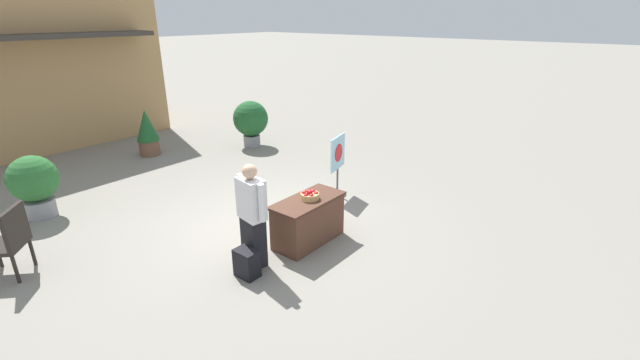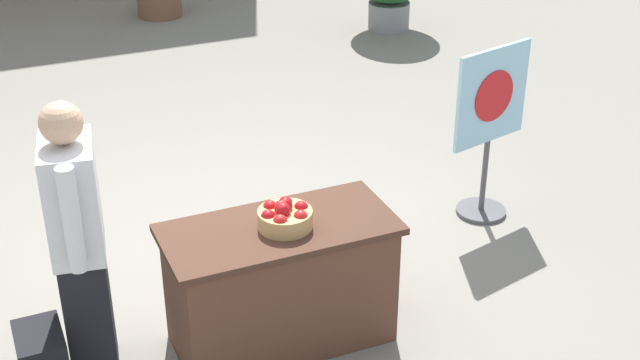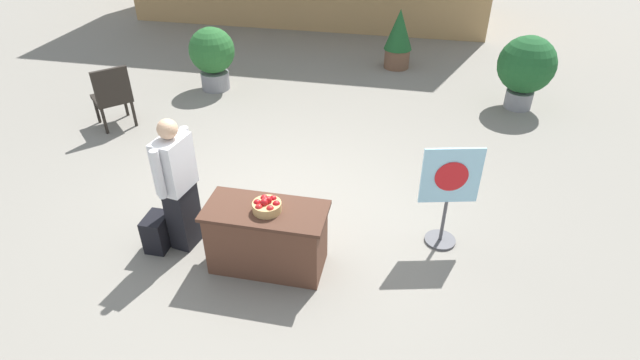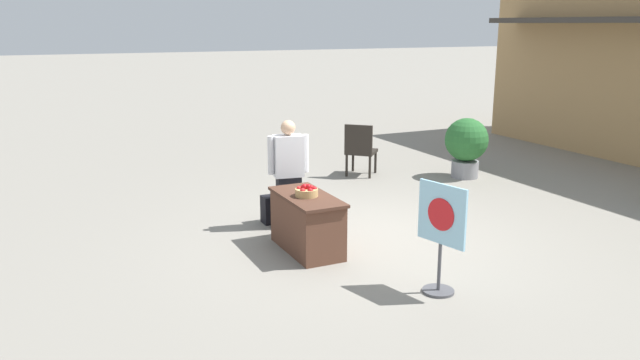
{
  "view_description": "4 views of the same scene",
  "coord_description": "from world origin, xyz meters",
  "px_view_note": "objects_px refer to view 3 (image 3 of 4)",
  "views": [
    {
      "loc": [
        -4.57,
        -5.04,
        3.53
      ],
      "look_at": [
        0.65,
        -0.84,
        0.91
      ],
      "focal_mm": 24.0,
      "sensor_mm": 36.0,
      "label": 1
    },
    {
      "loc": [
        -1.27,
        -4.86,
        3.25
      ],
      "look_at": [
        0.45,
        -0.88,
        0.94
      ],
      "focal_mm": 50.0,
      "sensor_mm": 36.0,
      "label": 2
    },
    {
      "loc": [
        1.56,
        -4.86,
        3.85
      ],
      "look_at": [
        0.58,
        -0.16,
        0.65
      ],
      "focal_mm": 28.0,
      "sensor_mm": 36.0,
      "label": 3
    },
    {
      "loc": [
        7.33,
        -4.17,
        2.94
      ],
      "look_at": [
        -0.01,
        -0.69,
        0.89
      ],
      "focal_mm": 35.0,
      "sensor_mm": 36.0,
      "label": 4
    }
  ],
  "objects_px": {
    "poster_board": "(448,192)",
    "potted_plant_far_right": "(399,38)",
    "patio_chair": "(112,94)",
    "potted_plant_far_left": "(212,54)",
    "potted_plant_near_right": "(526,67)",
    "display_table": "(267,238)",
    "apple_basket": "(267,205)",
    "person_visitor": "(178,185)",
    "backpack": "(158,232)"
  },
  "relations": [
    {
      "from": "poster_board",
      "to": "potted_plant_far_right",
      "type": "bearing_deg",
      "value": 176.11
    },
    {
      "from": "patio_chair",
      "to": "potted_plant_far_left",
      "type": "bearing_deg",
      "value": -74.6
    },
    {
      "from": "potted_plant_far_right",
      "to": "potted_plant_near_right",
      "type": "distance_m",
      "value": 2.73
    },
    {
      "from": "poster_board",
      "to": "potted_plant_near_right",
      "type": "height_order",
      "value": "potted_plant_near_right"
    },
    {
      "from": "display_table",
      "to": "poster_board",
      "type": "height_order",
      "value": "poster_board"
    },
    {
      "from": "apple_basket",
      "to": "poster_board",
      "type": "bearing_deg",
      "value": 23.68
    },
    {
      "from": "patio_chair",
      "to": "apple_basket",
      "type": "bearing_deg",
      "value": -174.51
    },
    {
      "from": "person_visitor",
      "to": "potted_plant_near_right",
      "type": "xyz_separation_m",
      "value": [
        4.2,
        4.62,
        -0.06
      ]
    },
    {
      "from": "display_table",
      "to": "person_visitor",
      "type": "xyz_separation_m",
      "value": [
        -1.04,
        0.17,
        0.43
      ]
    },
    {
      "from": "person_visitor",
      "to": "patio_chair",
      "type": "height_order",
      "value": "person_visitor"
    },
    {
      "from": "display_table",
      "to": "apple_basket",
      "type": "height_order",
      "value": "apple_basket"
    },
    {
      "from": "patio_chair",
      "to": "potted_plant_near_right",
      "type": "xyz_separation_m",
      "value": [
        6.54,
        2.13,
        0.17
      ]
    },
    {
      "from": "display_table",
      "to": "potted_plant_near_right",
      "type": "height_order",
      "value": "potted_plant_near_right"
    },
    {
      "from": "display_table",
      "to": "patio_chair",
      "type": "xyz_separation_m",
      "value": [
        -3.38,
        2.66,
        0.19
      ]
    },
    {
      "from": "person_visitor",
      "to": "poster_board",
      "type": "relative_size",
      "value": 1.27
    },
    {
      "from": "potted_plant_far_left",
      "to": "apple_basket",
      "type": "bearing_deg",
      "value": -61.62
    },
    {
      "from": "potted_plant_far_right",
      "to": "apple_basket",
      "type": "bearing_deg",
      "value": -97.85
    },
    {
      "from": "apple_basket",
      "to": "potted_plant_far_left",
      "type": "relative_size",
      "value": 0.26
    },
    {
      "from": "apple_basket",
      "to": "backpack",
      "type": "xyz_separation_m",
      "value": [
        -1.35,
        0.05,
        -0.62
      ]
    },
    {
      "from": "potted_plant_far_left",
      "to": "person_visitor",
      "type": "bearing_deg",
      "value": -72.42
    },
    {
      "from": "potted_plant_far_right",
      "to": "potted_plant_far_left",
      "type": "bearing_deg",
      "value": -151.04
    },
    {
      "from": "display_table",
      "to": "backpack",
      "type": "distance_m",
      "value": 1.33
    },
    {
      "from": "apple_basket",
      "to": "patio_chair",
      "type": "xyz_separation_m",
      "value": [
        -3.4,
        2.67,
        -0.25
      ]
    },
    {
      "from": "poster_board",
      "to": "patio_chair",
      "type": "distance_m",
      "value": 5.56
    },
    {
      "from": "display_table",
      "to": "potted_plant_far_left",
      "type": "bearing_deg",
      "value": 118.2
    },
    {
      "from": "person_visitor",
      "to": "backpack",
      "type": "relative_size",
      "value": 3.8
    },
    {
      "from": "person_visitor",
      "to": "poster_board",
      "type": "bearing_deg",
      "value": 21.35
    },
    {
      "from": "potted_plant_far_right",
      "to": "backpack",
      "type": "bearing_deg",
      "value": -109.47
    },
    {
      "from": "display_table",
      "to": "person_visitor",
      "type": "distance_m",
      "value": 1.13
    },
    {
      "from": "potted_plant_near_right",
      "to": "backpack",
      "type": "bearing_deg",
      "value": -133.31
    },
    {
      "from": "apple_basket",
      "to": "person_visitor",
      "type": "xyz_separation_m",
      "value": [
        -1.06,
        0.19,
        -0.02
      ]
    },
    {
      "from": "backpack",
      "to": "potted_plant_far_left",
      "type": "bearing_deg",
      "value": 103.68
    },
    {
      "from": "poster_board",
      "to": "backpack",
      "type": "bearing_deg",
      "value": -90.37
    },
    {
      "from": "display_table",
      "to": "potted_plant_far_left",
      "type": "distance_m",
      "value": 5.09
    },
    {
      "from": "potted_plant_far_left",
      "to": "potted_plant_far_right",
      "type": "bearing_deg",
      "value": 28.96
    },
    {
      "from": "person_visitor",
      "to": "potted_plant_near_right",
      "type": "bearing_deg",
      "value": 57.05
    },
    {
      "from": "display_table",
      "to": "poster_board",
      "type": "bearing_deg",
      "value": 22.92
    },
    {
      "from": "apple_basket",
      "to": "potted_plant_far_right",
      "type": "height_order",
      "value": "potted_plant_far_right"
    },
    {
      "from": "potted_plant_far_right",
      "to": "display_table",
      "type": "bearing_deg",
      "value": -98.12
    },
    {
      "from": "apple_basket",
      "to": "potted_plant_far_left",
      "type": "distance_m",
      "value": 5.11
    },
    {
      "from": "display_table",
      "to": "backpack",
      "type": "xyz_separation_m",
      "value": [
        -1.32,
        0.03,
        -0.17
      ]
    },
    {
      "from": "apple_basket",
      "to": "patio_chair",
      "type": "relative_size",
      "value": 0.29
    },
    {
      "from": "backpack",
      "to": "potted_plant_far_left",
      "type": "relative_size",
      "value": 0.36
    },
    {
      "from": "potted_plant_far_right",
      "to": "potted_plant_near_right",
      "type": "bearing_deg",
      "value": -33.71
    },
    {
      "from": "potted_plant_near_right",
      "to": "display_table",
      "type": "bearing_deg",
      "value": -123.48
    },
    {
      "from": "potted_plant_near_right",
      "to": "patio_chair",
      "type": "bearing_deg",
      "value": -161.97
    },
    {
      "from": "potted_plant_far_left",
      "to": "potted_plant_far_right",
      "type": "distance_m",
      "value": 3.77
    },
    {
      "from": "apple_basket",
      "to": "person_visitor",
      "type": "distance_m",
      "value": 1.08
    },
    {
      "from": "backpack",
      "to": "potted_plant_far_right",
      "type": "xyz_separation_m",
      "value": [
        2.22,
        6.27,
        0.42
      ]
    },
    {
      "from": "apple_basket",
      "to": "potted_plant_far_left",
      "type": "height_order",
      "value": "potted_plant_far_left"
    }
  ]
}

